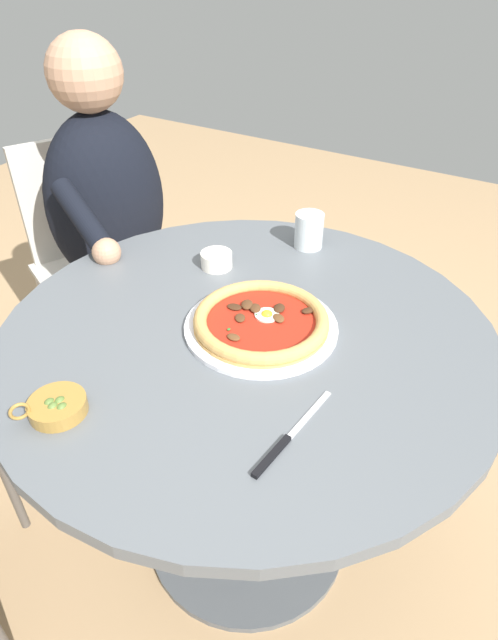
# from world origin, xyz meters

# --- Properties ---
(ground_plane) EXTENTS (6.00, 6.00, 0.02)m
(ground_plane) POSITION_xyz_m (0.00, 0.00, -0.01)
(ground_plane) COLOR tan
(dining_table) EXTENTS (1.00, 1.00, 0.71)m
(dining_table) POSITION_xyz_m (0.00, 0.00, 0.56)
(dining_table) COLOR #565B60
(dining_table) RESTS_ON ground
(pizza_on_plate) EXTENTS (0.31, 0.31, 0.04)m
(pizza_on_plate) POSITION_xyz_m (0.02, -0.02, 0.73)
(pizza_on_plate) COLOR white
(pizza_on_plate) RESTS_ON dining_table
(water_glass) EXTENTS (0.07, 0.07, 0.09)m
(water_glass) POSITION_xyz_m (0.38, 0.05, 0.75)
(water_glass) COLOR silver
(water_glass) RESTS_ON dining_table
(steak_knife) EXTENTS (0.22, 0.03, 0.01)m
(steak_knife) POSITION_xyz_m (-0.22, -0.21, 0.72)
(steak_knife) COLOR silver
(steak_knife) RESTS_ON dining_table
(ramekin_capers) EXTENTS (0.07, 0.07, 0.04)m
(ramekin_capers) POSITION_xyz_m (0.17, 0.19, 0.73)
(ramekin_capers) COLOR white
(ramekin_capers) RESTS_ON dining_table
(olive_pan) EXTENTS (0.12, 0.10, 0.05)m
(olive_pan) POSITION_xyz_m (-0.36, 0.15, 0.73)
(olive_pan) COLOR olive
(olive_pan) RESTS_ON dining_table
(diner_person) EXTENTS (0.49, 0.47, 1.17)m
(diner_person) POSITION_xyz_m (0.30, 0.67, 0.52)
(diner_person) COLOR #282833
(diner_person) RESTS_ON ground
(cafe_chair_diner) EXTENTS (0.57, 0.57, 0.84)m
(cafe_chair_diner) POSITION_xyz_m (0.36, 0.80, 0.51)
(cafe_chair_diner) COLOR beige
(cafe_chair_diner) RESTS_ON ground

